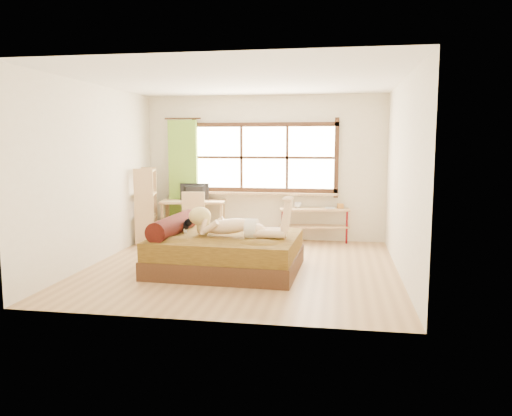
% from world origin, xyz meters
% --- Properties ---
extents(floor, '(4.50, 4.50, 0.00)m').
position_xyz_m(floor, '(0.00, 0.00, 0.00)').
color(floor, '#9E754C').
rests_on(floor, ground).
extents(ceiling, '(4.50, 4.50, 0.00)m').
position_xyz_m(ceiling, '(0.00, 0.00, 2.70)').
color(ceiling, white).
rests_on(ceiling, wall_back).
extents(wall_back, '(4.50, 0.00, 4.50)m').
position_xyz_m(wall_back, '(0.00, 2.25, 1.35)').
color(wall_back, silver).
rests_on(wall_back, floor).
extents(wall_front, '(4.50, 0.00, 4.50)m').
position_xyz_m(wall_front, '(0.00, -2.25, 1.35)').
color(wall_front, silver).
rests_on(wall_front, floor).
extents(wall_left, '(0.00, 4.50, 4.50)m').
position_xyz_m(wall_left, '(-2.25, 0.00, 1.35)').
color(wall_left, silver).
rests_on(wall_left, floor).
extents(wall_right, '(0.00, 4.50, 4.50)m').
position_xyz_m(wall_right, '(2.25, 0.00, 1.35)').
color(wall_right, silver).
rests_on(wall_right, floor).
extents(window, '(2.80, 0.16, 1.46)m').
position_xyz_m(window, '(0.00, 2.22, 1.51)').
color(window, '#FFEDBF').
rests_on(window, wall_back).
extents(curtain, '(0.55, 0.10, 2.20)m').
position_xyz_m(curtain, '(-1.55, 2.13, 1.15)').
color(curtain, olive).
rests_on(curtain, wall_back).
extents(bed, '(2.11, 1.72, 0.78)m').
position_xyz_m(bed, '(-0.23, -0.21, 0.28)').
color(bed, black).
rests_on(bed, floor).
extents(woman, '(1.45, 0.47, 0.61)m').
position_xyz_m(woman, '(-0.03, -0.26, 0.82)').
color(woman, beige).
rests_on(woman, bed).
extents(kitten, '(0.31, 0.14, 0.25)m').
position_xyz_m(kitten, '(-0.90, -0.11, 0.63)').
color(kitten, black).
rests_on(kitten, bed).
extents(desk, '(1.26, 0.71, 0.75)m').
position_xyz_m(desk, '(-1.30, 1.95, 0.65)').
color(desk, tan).
rests_on(desk, floor).
extents(monitor, '(0.55, 0.15, 0.31)m').
position_xyz_m(monitor, '(-1.30, 2.00, 0.90)').
color(monitor, black).
rests_on(monitor, desk).
extents(chair, '(0.47, 0.47, 0.94)m').
position_xyz_m(chair, '(-1.21, 1.58, 0.52)').
color(chair, tan).
rests_on(chair, floor).
extents(pipe_shelf, '(1.30, 0.50, 0.72)m').
position_xyz_m(pipe_shelf, '(0.97, 2.07, 0.46)').
color(pipe_shelf, tan).
rests_on(pipe_shelf, floor).
extents(cup, '(0.15, 0.15, 0.10)m').
position_xyz_m(cup, '(0.66, 2.07, 0.68)').
color(cup, gray).
rests_on(cup, pipe_shelf).
extents(book, '(0.20, 0.25, 0.02)m').
position_xyz_m(book, '(1.16, 2.07, 0.64)').
color(book, gray).
rests_on(book, pipe_shelf).
extents(bookshelf, '(0.47, 0.66, 1.36)m').
position_xyz_m(bookshelf, '(-2.08, 1.54, 0.69)').
color(bookshelf, tan).
rests_on(bookshelf, floor).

